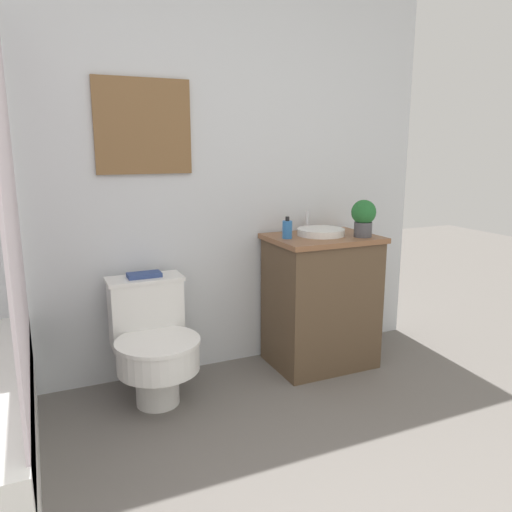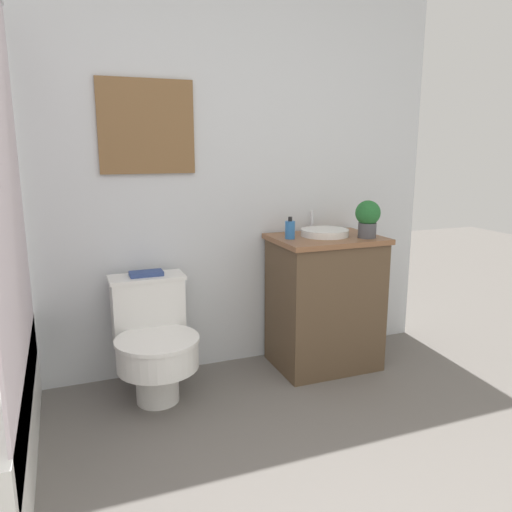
{
  "view_description": "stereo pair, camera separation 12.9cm",
  "coord_description": "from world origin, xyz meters",
  "px_view_note": "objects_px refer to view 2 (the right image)",
  "views": [
    {
      "loc": [
        -0.6,
        -0.47,
        1.32
      ],
      "look_at": [
        0.44,
        1.84,
        0.77
      ],
      "focal_mm": 35.0,
      "sensor_mm": 36.0,
      "label": 1
    },
    {
      "loc": [
        -0.48,
        -0.52,
        1.32
      ],
      "look_at": [
        0.44,
        1.84,
        0.77
      ],
      "focal_mm": 35.0,
      "sensor_mm": 36.0,
      "label": 2
    }
  ],
  "objects_px": {
    "sink": "(325,232)",
    "potted_plant": "(368,217)",
    "toilet": "(153,339)",
    "soap_bottle": "(290,230)",
    "book_on_tank": "(146,273)"
  },
  "relations": [
    {
      "from": "sink",
      "to": "potted_plant",
      "type": "height_order",
      "value": "potted_plant"
    },
    {
      "from": "soap_bottle",
      "to": "potted_plant",
      "type": "bearing_deg",
      "value": -17.26
    },
    {
      "from": "toilet",
      "to": "potted_plant",
      "type": "height_order",
      "value": "potted_plant"
    },
    {
      "from": "sink",
      "to": "potted_plant",
      "type": "distance_m",
      "value": 0.27
    },
    {
      "from": "potted_plant",
      "to": "toilet",
      "type": "bearing_deg",
      "value": 175.7
    },
    {
      "from": "soap_bottle",
      "to": "book_on_tank",
      "type": "relative_size",
      "value": 0.71
    },
    {
      "from": "sink",
      "to": "soap_bottle",
      "type": "distance_m",
      "value": 0.24
    },
    {
      "from": "book_on_tank",
      "to": "sink",
      "type": "bearing_deg",
      "value": -4.93
    },
    {
      "from": "sink",
      "to": "soap_bottle",
      "type": "bearing_deg",
      "value": -176.81
    },
    {
      "from": "sink",
      "to": "book_on_tank",
      "type": "relative_size",
      "value": 1.79
    },
    {
      "from": "sink",
      "to": "book_on_tank",
      "type": "distance_m",
      "value": 1.06
    },
    {
      "from": "soap_bottle",
      "to": "book_on_tank",
      "type": "height_order",
      "value": "soap_bottle"
    },
    {
      "from": "sink",
      "to": "soap_bottle",
      "type": "relative_size",
      "value": 2.52
    },
    {
      "from": "toilet",
      "to": "book_on_tank",
      "type": "relative_size",
      "value": 3.58
    },
    {
      "from": "sink",
      "to": "soap_bottle",
      "type": "height_order",
      "value": "sink"
    }
  ]
}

